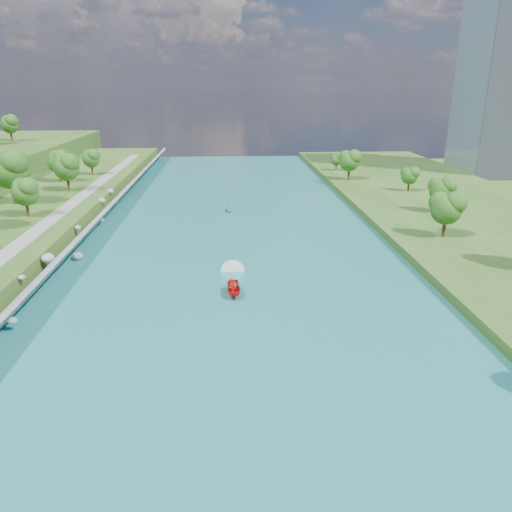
{
  "coord_description": "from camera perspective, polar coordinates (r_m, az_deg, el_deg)",
  "views": [
    {
      "loc": [
        -0.59,
        -57.37,
        26.46
      ],
      "look_at": [
        3.37,
        12.35,
        2.5
      ],
      "focal_mm": 35.0,
      "sensor_mm": 36.0,
      "label": 1
    }
  ],
  "objects": [
    {
      "name": "raft",
      "position": [
        110.39,
        -3.2,
        5.28
      ],
      "size": [
        2.67,
        3.22,
        1.53
      ],
      "rotation": [
        0.0,
        0.0,
        0.27
      ],
      "color": "gray",
      "rests_on": "river_water"
    },
    {
      "name": "riverside_path",
      "position": [
        86.77,
        -24.71,
        1.86
      ],
      "size": [
        3.0,
        200.0,
        0.1
      ],
      "primitive_type": "cube",
      "color": "gray",
      "rests_on": "berm_west"
    },
    {
      "name": "motorboat",
      "position": [
        67.28,
        -2.62,
        -3.45
      ],
      "size": [
        3.6,
        19.08,
        2.01
      ],
      "rotation": [
        0.0,
        0.0,
        3.21
      ],
      "color": "red",
      "rests_on": "river_water"
    },
    {
      "name": "river_water",
      "position": [
        81.76,
        -2.66,
        0.07
      ],
      "size": [
        55.0,
        240.0,
        0.1
      ],
      "primitive_type": "cube",
      "color": "#1B6964",
      "rests_on": "ground"
    },
    {
      "name": "office_tower",
      "position": [
        173.59,
        26.79,
        18.21
      ],
      "size": [
        22.0,
        22.0,
        60.0
      ],
      "primitive_type": "cube",
      "color": "gray",
      "rests_on": "ground"
    },
    {
      "name": "ground",
      "position": [
        63.18,
        -2.43,
        -5.84
      ],
      "size": [
        260.0,
        260.0,
        0.0
      ],
      "primitive_type": "plane",
      "color": "#2D5119",
      "rests_on": "ground"
    },
    {
      "name": "riprap_bank",
      "position": [
        84.59,
        -20.48,
        0.77
      ],
      "size": [
        4.49,
        236.0,
        4.43
      ],
      "color": "slate",
      "rests_on": "ground"
    },
    {
      "name": "trees_east",
      "position": [
        88.87,
        22.53,
        4.31
      ],
      "size": [
        17.05,
        137.63,
        10.89
      ],
      "color": "#1A5316",
      "rests_on": "berm_east"
    }
  ]
}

